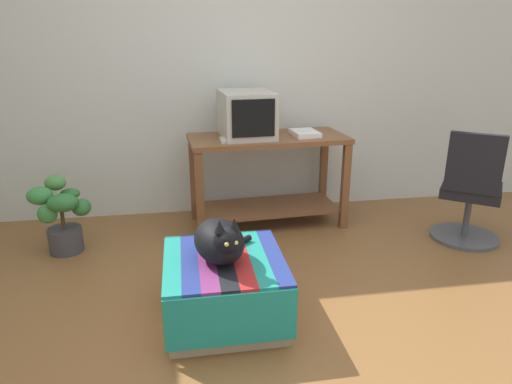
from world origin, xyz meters
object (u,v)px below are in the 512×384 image
keyboard (246,139)px  cat (220,241)px  potted_plant (62,216)px  book (305,133)px  ottoman_with_blanket (225,289)px  office_chair (470,195)px  desk (268,166)px  tv_monitor (246,115)px

keyboard → cat: bearing=-105.6°
potted_plant → keyboard: bearing=6.2°
book → potted_plant: bearing=-176.5°
cat → potted_plant: bearing=121.8°
keyboard → ottoman_with_blanket: keyboard is taller
office_chair → book: bearing=10.2°
desk → cat: bearing=-114.6°
potted_plant → office_chair: bearing=-6.1°
ottoman_with_blanket → cat: 0.31m
cat → office_chair: size_ratio=0.50×
keyboard → office_chair: bearing=-17.1°
ottoman_with_blanket → potted_plant: (-1.10, 1.05, 0.10)m
desk → cat: 1.47m
book → cat: (-0.83, -1.35, -0.29)m
book → potted_plant: book is taller
ottoman_with_blanket → cat: cat is taller
desk → tv_monitor: (-0.17, 0.02, 0.43)m
tv_monitor → potted_plant: 1.60m
desk → potted_plant: 1.65m
potted_plant → book: bearing=8.1°
tv_monitor → desk: bearing=-9.3°
office_chair → desk: bearing=14.5°
keyboard → ottoman_with_blanket: bearing=-105.0°
desk → keyboard: (-0.20, -0.14, 0.26)m
tv_monitor → office_chair: tv_monitor is taller
potted_plant → office_chair: office_chair is taller
keyboard → potted_plant: 1.49m
keyboard → tv_monitor: bearing=78.1°
desk → potted_plant: bearing=-173.4°
desk → ottoman_with_blanket: desk is taller
ottoman_with_blanket → office_chair: office_chair is taller
book → office_chair: office_chair is taller
keyboard → office_chair: 1.78m
book → ottoman_with_blanket: 1.66m
keyboard → book: (0.51, 0.12, 0.01)m
desk → tv_monitor: 0.46m
desk → office_chair: 1.60m
book → office_chair: size_ratio=0.30×
keyboard → book: book is taller
tv_monitor → keyboard: size_ratio=1.36×
tv_monitor → potted_plant: size_ratio=0.97×
desk → potted_plant: (-1.60, -0.29, -0.23)m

